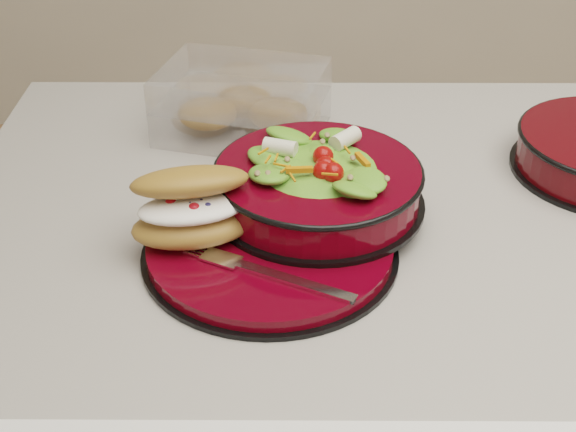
{
  "coord_description": "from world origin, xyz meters",
  "views": [
    {
      "loc": [
        -0.2,
        -0.83,
        1.43
      ],
      "look_at": [
        -0.2,
        -0.08,
        0.94
      ],
      "focal_mm": 50.0,
      "sensor_mm": 36.0,
      "label": 1
    }
  ],
  "objects_px": {
    "croissant": "(192,207)",
    "fork": "(271,274)",
    "salad_bowl": "(318,177)",
    "pastry_box": "(243,103)",
    "dinner_plate": "(271,248)"
  },
  "relations": [
    {
      "from": "dinner_plate",
      "to": "salad_bowl",
      "type": "relative_size",
      "value": 1.14
    },
    {
      "from": "dinner_plate",
      "to": "salad_bowl",
      "type": "distance_m",
      "value": 0.1
    },
    {
      "from": "pastry_box",
      "to": "dinner_plate",
      "type": "bearing_deg",
      "value": -66.51
    },
    {
      "from": "croissant",
      "to": "pastry_box",
      "type": "xyz_separation_m",
      "value": [
        0.04,
        0.3,
        -0.01
      ]
    },
    {
      "from": "croissant",
      "to": "fork",
      "type": "height_order",
      "value": "croissant"
    },
    {
      "from": "salad_bowl",
      "to": "croissant",
      "type": "height_order",
      "value": "salad_bowl"
    },
    {
      "from": "salad_bowl",
      "to": "fork",
      "type": "relative_size",
      "value": 1.52
    },
    {
      "from": "croissant",
      "to": "pastry_box",
      "type": "distance_m",
      "value": 0.3
    },
    {
      "from": "salad_bowl",
      "to": "pastry_box",
      "type": "relative_size",
      "value": 1.0
    },
    {
      "from": "salad_bowl",
      "to": "croissant",
      "type": "distance_m",
      "value": 0.16
    },
    {
      "from": "pastry_box",
      "to": "salad_bowl",
      "type": "bearing_deg",
      "value": -51.41
    },
    {
      "from": "salad_bowl",
      "to": "fork",
      "type": "bearing_deg",
      "value": -110.35
    },
    {
      "from": "dinner_plate",
      "to": "fork",
      "type": "bearing_deg",
      "value": -88.06
    },
    {
      "from": "croissant",
      "to": "fork",
      "type": "distance_m",
      "value": 0.12
    },
    {
      "from": "dinner_plate",
      "to": "croissant",
      "type": "xyz_separation_m",
      "value": [
        -0.09,
        0.01,
        0.05
      ]
    }
  ]
}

